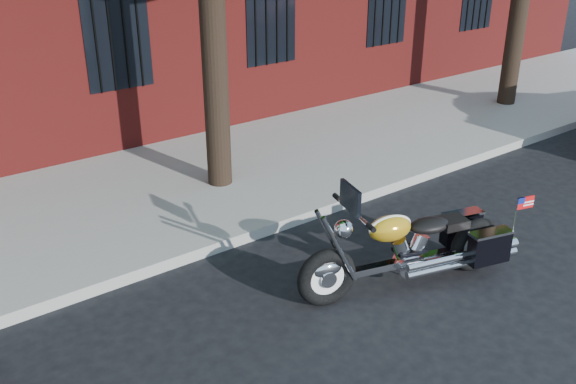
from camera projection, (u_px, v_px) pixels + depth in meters
ground at (316, 285)px, 7.32m from camera, size 120.00×120.00×0.00m
curb at (249, 234)px, 8.30m from camera, size 40.00×0.16×0.15m
sidewalk at (180, 187)px, 9.67m from camera, size 40.00×3.60×0.15m
motorcycle at (416, 249)px, 7.15m from camera, size 2.57×1.23×1.37m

